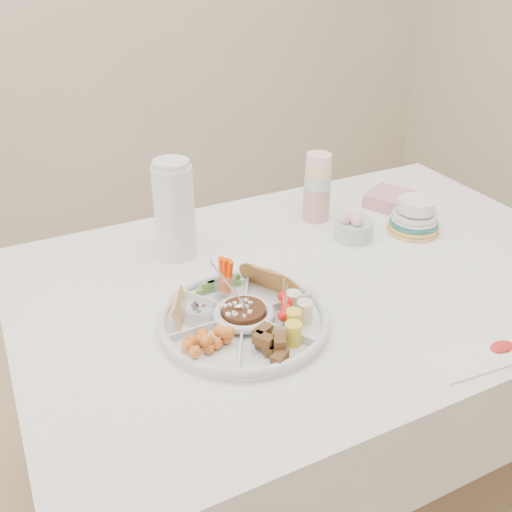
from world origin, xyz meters
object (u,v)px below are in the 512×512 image
dining_table (312,383)px  party_tray (244,316)px  thermos (174,209)px  plate_stack (415,216)px

dining_table → party_tray: 0.50m
thermos → party_tray: bearing=-86.1°
dining_table → party_tray: (-0.27, -0.11, 0.40)m
dining_table → party_tray: size_ratio=4.00×
party_tray → thermos: thermos is taller
party_tray → thermos: 0.39m
plate_stack → party_tray: bearing=-163.4°
party_tray → plate_stack: size_ratio=2.50×
party_tray → thermos: size_ratio=1.38×
dining_table → thermos: bearing=138.6°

